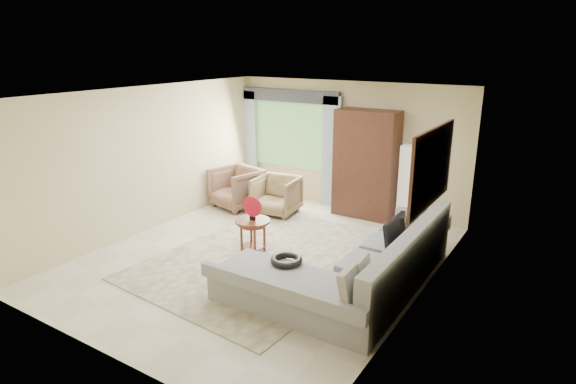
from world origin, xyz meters
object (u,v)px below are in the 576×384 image
Objects in this scene: armchair_left at (237,188)px; armchair_right at (276,195)px; tv_screen at (396,234)px; armoire at (366,164)px; coffee_table at (253,236)px; floor_lamp at (406,184)px; potted_plant at (258,184)px; sectional_sofa at (362,272)px.

armchair_left reaches higher than armchair_right.
armoire is (-1.50, 2.37, 0.33)m from tv_screen.
armoire reaches higher than coffee_table.
tv_screen is 0.80× the size of armchair_left.
floor_lamp reaches higher than tv_screen.
armchair_right is at bearing 112.27° from coffee_table.
armchair_right is at bearing -36.92° from potted_plant.
coffee_table is at bearing -106.70° from armoire.
armoire is at bearing 21.83° from armchair_right.
armoire is (1.53, 0.86, 0.67)m from armchair_right.
sectional_sofa is at bearing -116.74° from tv_screen.
armchair_right is at bearing 19.65° from armchair_left.
potted_plant is at bearing -177.77° from armoire.
armchair_right is 0.56× the size of floor_lamp.
armchair_left reaches higher than coffee_table.
armchair_left is at bearing 178.64° from armchair_right.
tv_screen is at bearing 7.13° from coffee_table.
coffee_table is 0.62× the size of armchair_left.
armchair_left is 0.61× the size of floor_lamp.
potted_plant is (-4.04, 2.27, -0.43)m from tv_screen.
tv_screen is 0.35× the size of armoire.
floor_lamp is (0.80, 0.06, -0.30)m from armoire.
sectional_sofa reaches higher than armchair_right.
floor_lamp reaches higher than coffee_table.
sectional_sofa is 4.70m from potted_plant.
sectional_sofa reaches higher than coffee_table.
sectional_sofa is at bearing -66.94° from armoire.
tv_screen is 3.40m from armchair_right.
tv_screen is (0.27, 0.53, 0.44)m from sectional_sofa.
floor_lamp is at bearing 14.05° from armchair_right.
armchair_right is at bearing 153.55° from tv_screen.
potted_plant is (-1.75, 2.56, -0.01)m from coffee_table.
tv_screen is 2.53m from floor_lamp.
potted_plant is at bearing 135.60° from armchair_right.
sectional_sofa is 4.17m from armchair_left.
coffee_table is (-2.30, -0.29, -0.42)m from tv_screen.
floor_lamp is (3.34, 0.16, 0.46)m from potted_plant.
sectional_sofa is 2.31× the size of floor_lamp.
sectional_sofa is 3.75× the size of armchair_left.
armchair_right is at bearing 143.61° from sectional_sofa.
armchair_left is (-1.66, 1.70, 0.12)m from coffee_table.
sectional_sofa is 6.05× the size of coffee_table.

